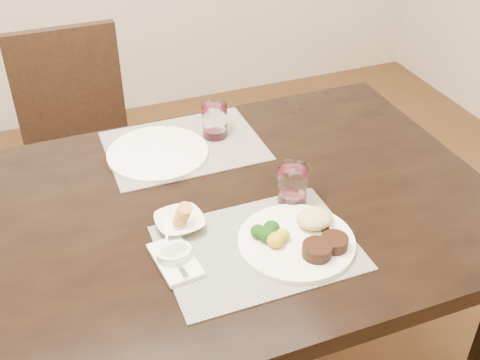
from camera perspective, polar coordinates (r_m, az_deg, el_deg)
name	(u,v)px	position (r m, az deg, el deg)	size (l,w,h in m)	color
dining_table	(126,253)	(1.59, -10.80, -6.81)	(2.00, 1.00, 0.75)	black
chair_far	(78,134)	(2.45, -15.07, 4.20)	(0.42, 0.42, 0.90)	black
placemat_near	(258,248)	(1.46, 1.72, -6.43)	(0.46, 0.34, 0.00)	gray
placemat_far	(184,146)	(1.83, -5.33, 3.24)	(0.46, 0.34, 0.00)	gray
dinner_plate	(302,238)	(1.46, 5.91, -5.49)	(0.28, 0.28, 0.05)	white
napkin_fork	(175,260)	(1.42, -6.16, -7.54)	(0.10, 0.16, 0.02)	white
steak_knife	(323,233)	(1.50, 7.87, -4.97)	(0.05, 0.25, 0.01)	silver
cracker_bowl	(180,222)	(1.51, -5.76, -4.00)	(0.12, 0.12, 0.05)	white
sauce_ramekin	(174,254)	(1.42, -6.27, -7.01)	(0.08, 0.13, 0.07)	white
wine_glass_near	(292,186)	(1.58, 4.99, -0.54)	(0.08, 0.08, 0.11)	white
far_plate	(158,153)	(1.79, -7.80, 2.53)	(0.30, 0.30, 0.01)	white
wine_glass_far	(215,122)	(1.85, -2.41, 5.51)	(0.08, 0.08, 0.11)	white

